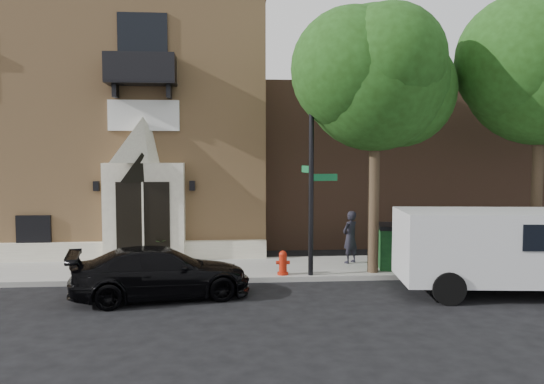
# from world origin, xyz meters

# --- Properties ---
(ground) EXTENTS (120.00, 120.00, 0.00)m
(ground) POSITION_xyz_m (0.00, 0.00, 0.00)
(ground) COLOR black
(ground) RESTS_ON ground
(sidewalk) EXTENTS (42.00, 3.00, 0.15)m
(sidewalk) POSITION_xyz_m (1.00, 1.50, 0.07)
(sidewalk) COLOR gray
(sidewalk) RESTS_ON ground
(church) EXTENTS (12.20, 11.01, 9.30)m
(church) POSITION_xyz_m (-2.99, 7.95, 4.63)
(church) COLOR tan
(church) RESTS_ON ground
(neighbour_building) EXTENTS (18.00, 8.00, 6.40)m
(neighbour_building) POSITION_xyz_m (12.00, 9.00, 3.20)
(neighbour_building) COLOR brown
(neighbour_building) RESTS_ON ground
(street_tree_left) EXTENTS (4.97, 4.38, 7.77)m
(street_tree_left) POSITION_xyz_m (6.03, 0.35, 5.87)
(street_tree_left) COLOR #38281C
(street_tree_left) RESTS_ON sidewalk
(street_tree_mid) EXTENTS (5.21, 4.64, 8.25)m
(street_tree_mid) POSITION_xyz_m (11.03, 0.35, 6.20)
(street_tree_mid) COLOR #38281C
(street_tree_mid) RESTS_ON sidewalk
(black_sedan) EXTENTS (4.74, 2.67, 1.30)m
(black_sedan) POSITION_xyz_m (0.05, -1.39, 0.65)
(black_sedan) COLOR black
(black_sedan) RESTS_ON ground
(cargo_van) EXTENTS (5.55, 2.73, 2.18)m
(cargo_van) POSITION_xyz_m (9.03, -1.78, 1.22)
(cargo_van) COLOR silver
(cargo_van) RESTS_ON ground
(street_sign) EXTENTS (0.95, 0.86, 5.46)m
(street_sign) POSITION_xyz_m (4.12, 0.22, 2.90)
(street_sign) COLOR black
(street_sign) RESTS_ON sidewalk
(fire_hydrant) EXTENTS (0.40, 0.32, 0.70)m
(fire_hydrant) POSITION_xyz_m (3.31, 0.31, 0.49)
(fire_hydrant) COLOR #A51C0A
(fire_hydrant) RESTS_ON sidewalk
(dumpster) EXTENTS (2.23, 1.52, 1.35)m
(dumpster) POSITION_xyz_m (7.34, 0.89, 0.83)
(dumpster) COLOR #0E3618
(dumpster) RESTS_ON sidewalk
(planter) EXTENTS (0.79, 0.74, 0.72)m
(planter) POSITION_xyz_m (-0.60, 2.55, 0.51)
(planter) COLOR #385829
(planter) RESTS_ON sidewalk
(pedestrian_near) EXTENTS (0.73, 0.69, 1.67)m
(pedestrian_near) POSITION_xyz_m (5.63, 1.82, 0.99)
(pedestrian_near) COLOR black
(pedestrian_near) RESTS_ON sidewalk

